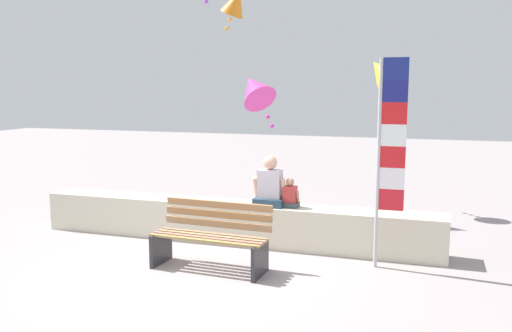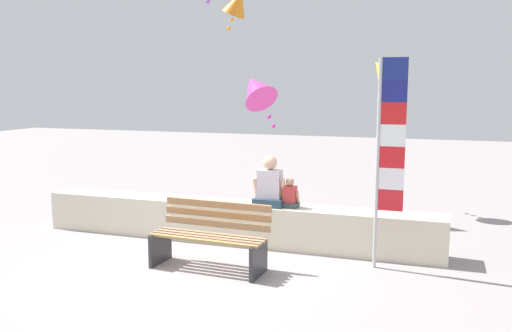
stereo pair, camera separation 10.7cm
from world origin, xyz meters
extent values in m
plane|color=gray|center=(0.00, 0.00, 0.00)|extent=(40.00, 40.00, 0.00)
cube|color=beige|center=(0.00, 1.38, 0.32)|extent=(6.49, 0.56, 0.63)
cube|color=#A38249|center=(0.16, -0.15, 0.45)|extent=(1.59, 0.15, 0.03)
cube|color=#A7705B|center=(0.17, -0.04, 0.45)|extent=(1.59, 0.15, 0.03)
cube|color=tan|center=(0.17, 0.07, 0.45)|extent=(1.59, 0.15, 0.03)
cube|color=#A17958|center=(0.18, 0.18, 0.45)|extent=(1.59, 0.15, 0.03)
cube|color=#A5815B|center=(0.18, 0.29, 0.57)|extent=(1.59, 0.13, 0.10)
cube|color=#9F7247|center=(0.19, 0.31, 0.70)|extent=(1.59, 0.13, 0.10)
cube|color=#A2744C|center=(0.19, 0.34, 0.83)|extent=(1.59, 0.13, 0.10)
cube|color=#2D2D33|center=(-0.57, 0.06, 0.23)|extent=(0.08, 0.53, 0.45)
cube|color=#2D2D33|center=(0.90, -0.02, 0.23)|extent=(0.08, 0.53, 0.45)
cube|color=#294156|center=(0.63, 1.34, 0.69)|extent=(0.46, 0.37, 0.12)
cube|color=silver|center=(0.63, 1.34, 0.97)|extent=(0.35, 0.23, 0.44)
cylinder|color=#DDA98B|center=(0.41, 1.32, 0.92)|extent=(0.07, 0.17, 0.32)
cylinder|color=#DDA98B|center=(0.85, 1.32, 0.92)|extent=(0.07, 0.17, 0.32)
sphere|color=#DDA98B|center=(0.63, 1.34, 1.30)|extent=(0.22, 0.22, 0.22)
cube|color=#313F45|center=(0.95, 1.34, 0.67)|extent=(0.27, 0.22, 0.07)
cube|color=#C6393A|center=(0.95, 1.34, 0.83)|extent=(0.21, 0.13, 0.25)
cylinder|color=tan|center=(0.82, 1.33, 0.80)|extent=(0.04, 0.10, 0.18)
cylinder|color=tan|center=(1.07, 1.33, 0.80)|extent=(0.04, 0.10, 0.18)
sphere|color=tan|center=(0.95, 1.34, 1.02)|extent=(0.13, 0.13, 0.13)
cylinder|color=#B7B7BC|center=(2.29, 0.83, 1.41)|extent=(0.05, 0.05, 2.82)
cube|color=red|center=(2.47, 0.83, 0.95)|extent=(0.32, 0.02, 0.29)
cube|color=white|center=(2.47, 0.83, 1.24)|extent=(0.32, 0.02, 0.29)
cube|color=red|center=(2.47, 0.83, 1.52)|extent=(0.32, 0.02, 0.29)
cube|color=white|center=(2.47, 0.83, 1.81)|extent=(0.32, 0.02, 0.29)
cube|color=red|center=(2.47, 0.83, 2.10)|extent=(0.32, 0.02, 0.29)
cube|color=navy|center=(2.47, 0.83, 2.39)|extent=(0.32, 0.02, 0.29)
cube|color=navy|center=(2.47, 0.83, 2.67)|extent=(0.32, 0.02, 0.29)
sphere|color=#A247C9|center=(-1.31, 3.50, 4.07)|extent=(0.08, 0.08, 0.08)
cone|color=yellow|center=(1.96, 4.37, 2.75)|extent=(0.81, 0.69, 0.68)
sphere|color=yellow|center=(1.99, 4.46, 2.57)|extent=(0.08, 0.08, 0.08)
sphere|color=yellow|center=(2.02, 4.56, 2.39)|extent=(0.08, 0.08, 0.08)
sphere|color=yellow|center=(2.05, 4.65, 2.21)|extent=(0.08, 0.08, 0.08)
sphere|color=yellow|center=(2.08, 4.75, 2.03)|extent=(0.08, 0.08, 0.08)
cone|color=orange|center=(-0.95, 4.18, 4.13)|extent=(0.77, 0.65, 0.65)
sphere|color=orange|center=(-0.98, 4.09, 3.95)|extent=(0.08, 0.08, 0.08)
sphere|color=orange|center=(-1.01, 3.99, 3.77)|extent=(0.08, 0.08, 0.08)
sphere|color=orange|center=(-1.03, 3.89, 3.59)|extent=(0.08, 0.08, 0.08)
cone|color=#DB3D9E|center=(-0.26, 3.29, 2.41)|extent=(1.08, 1.06, 0.87)
sphere|color=#D532AC|center=(-0.19, 3.36, 2.23)|extent=(0.08, 0.08, 0.08)
sphere|color=#D532AC|center=(-0.13, 3.44, 2.05)|extent=(0.08, 0.08, 0.08)
sphere|color=#D532AC|center=(-0.07, 3.52, 1.87)|extent=(0.08, 0.08, 0.08)
sphere|color=#D532AC|center=(0.00, 3.59, 1.69)|extent=(0.08, 0.08, 0.08)
camera|label=1|loc=(2.93, -6.42, 2.44)|focal=37.82mm
camera|label=2|loc=(3.03, -6.39, 2.44)|focal=37.82mm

